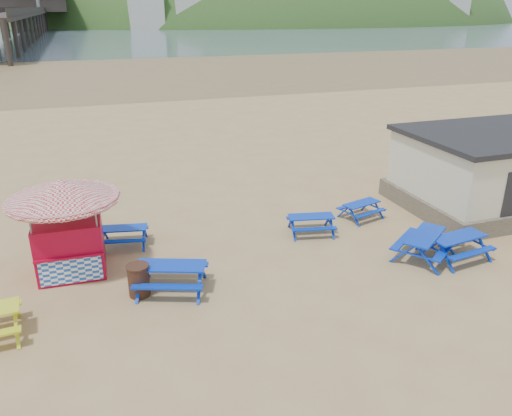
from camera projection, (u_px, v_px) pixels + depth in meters
name	position (u px, v px, depth m)	size (l,w,h in m)	color
ground	(264.00, 251.00, 17.07)	(400.00, 400.00, 0.00)	tan
wet_sand	(122.00, 70.00, 65.28)	(400.00, 400.00, 0.00)	olive
sea	(92.00, 31.00, 166.08)	(400.00, 400.00, 0.00)	#435460
picnic_table_blue_a	(124.00, 236.00, 17.41)	(1.83, 1.59, 0.67)	#0930A4
picnic_table_blue_b	(361.00, 210.00, 19.65)	(1.81, 1.60, 0.65)	#0930A4
picnic_table_blue_c	(311.00, 224.00, 18.32)	(1.88, 1.64, 0.69)	#0930A4
picnic_table_blue_d	(172.00, 277.00, 14.60)	(2.45, 2.22, 0.84)	#0930A4
picnic_table_blue_e	(457.00, 247.00, 16.47)	(2.10, 1.78, 0.80)	#0930A4
picnic_table_blue_f	(424.00, 246.00, 16.48)	(2.61, 2.52, 0.85)	#0930A4
ice_cream_kiosk	(66.00, 215.00, 15.17)	(3.51, 3.51, 3.03)	#9F0523
litter_bin	(139.00, 280.00, 14.32)	(0.66, 0.66, 0.96)	#3C2115
amenity_block	(496.00, 169.00, 20.50)	(7.40, 5.40, 3.15)	#665B4C
pier	(32.00, 13.00, 165.85)	(24.00, 220.00, 39.29)	black
headland_town	(278.00, 44.00, 249.15)	(264.00, 144.00, 108.00)	#2D4C1E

